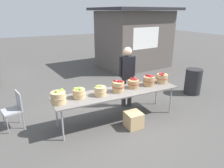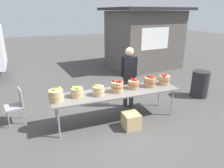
{
  "view_description": "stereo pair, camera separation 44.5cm",
  "coord_description": "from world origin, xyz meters",
  "px_view_note": "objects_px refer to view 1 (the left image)",
  "views": [
    {
      "loc": [
        -2.13,
        -4.05,
        2.57
      ],
      "look_at": [
        0.0,
        0.3,
        0.85
      ],
      "focal_mm": 32.75,
      "sensor_mm": 36.0,
      "label": 1
    },
    {
      "loc": [
        -1.72,
        -4.22,
        2.57
      ],
      "look_at": [
        0.0,
        0.3,
        0.85
      ],
      "focal_mm": 32.75,
      "sensor_mm": 36.0,
      "label": 2
    }
  ],
  "objects_px": {
    "apple_basket_red_1": "(133,83)",
    "trash_barrel": "(193,81)",
    "apple_basket_red_3": "(162,78)",
    "vendor_adult": "(127,73)",
    "apple_basket_green_2": "(100,91)",
    "apple_basket_red_0": "(118,86)",
    "folding_chair": "(15,107)",
    "apple_basket_red_2": "(149,80)",
    "market_table": "(117,93)",
    "apple_basket_green_0": "(58,97)",
    "apple_basket_green_1": "(79,93)",
    "produce_crate": "(133,120)"
  },
  "relations": [
    {
      "from": "apple_basket_red_3",
      "to": "vendor_adult",
      "type": "distance_m",
      "value": 0.95
    },
    {
      "from": "trash_barrel",
      "to": "produce_crate",
      "type": "relative_size",
      "value": 2.25
    },
    {
      "from": "apple_basket_green_2",
      "to": "folding_chair",
      "type": "distance_m",
      "value": 1.99
    },
    {
      "from": "market_table",
      "to": "apple_basket_red_1",
      "type": "xyz_separation_m",
      "value": [
        0.49,
        0.07,
        0.15
      ]
    },
    {
      "from": "market_table",
      "to": "apple_basket_red_3",
      "type": "xyz_separation_m",
      "value": [
        1.39,
        0.06,
        0.16
      ]
    },
    {
      "from": "apple_basket_red_3",
      "to": "vendor_adult",
      "type": "relative_size",
      "value": 0.18
    },
    {
      "from": "apple_basket_red_0",
      "to": "apple_basket_red_1",
      "type": "xyz_separation_m",
      "value": [
        0.47,
        0.07,
        -0.02
      ]
    },
    {
      "from": "folding_chair",
      "to": "apple_basket_green_2",
      "type": "bearing_deg",
      "value": 55.19
    },
    {
      "from": "apple_basket_red_2",
      "to": "apple_basket_red_0",
      "type": "bearing_deg",
      "value": -177.26
    },
    {
      "from": "apple_basket_green_2",
      "to": "trash_barrel",
      "type": "height_order",
      "value": "apple_basket_green_2"
    },
    {
      "from": "apple_basket_green_0",
      "to": "vendor_adult",
      "type": "height_order",
      "value": "vendor_adult"
    },
    {
      "from": "apple_basket_green_1",
      "to": "apple_basket_red_3",
      "type": "relative_size",
      "value": 0.96
    },
    {
      "from": "market_table",
      "to": "apple_basket_green_2",
      "type": "bearing_deg",
      "value": -176.34
    },
    {
      "from": "apple_basket_red_1",
      "to": "trash_barrel",
      "type": "height_order",
      "value": "apple_basket_red_1"
    },
    {
      "from": "vendor_adult",
      "to": "apple_basket_green_2",
      "type": "bearing_deg",
      "value": 46.9
    },
    {
      "from": "apple_basket_red_2",
      "to": "apple_basket_red_3",
      "type": "distance_m",
      "value": 0.44
    },
    {
      "from": "apple_basket_green_1",
      "to": "apple_basket_red_2",
      "type": "distance_m",
      "value": 1.89
    },
    {
      "from": "apple_basket_green_1",
      "to": "apple_basket_red_2",
      "type": "bearing_deg",
      "value": -0.26
    },
    {
      "from": "apple_basket_red_1",
      "to": "trash_barrel",
      "type": "xyz_separation_m",
      "value": [
        2.54,
        0.39,
        -0.45
      ]
    },
    {
      "from": "apple_basket_red_1",
      "to": "apple_basket_red_3",
      "type": "xyz_separation_m",
      "value": [
        0.9,
        -0.01,
        0.02
      ]
    },
    {
      "from": "apple_basket_red_3",
      "to": "market_table",
      "type": "bearing_deg",
      "value": -177.71
    },
    {
      "from": "apple_basket_red_1",
      "to": "apple_basket_green_2",
      "type": "bearing_deg",
      "value": -174.12
    },
    {
      "from": "apple_basket_red_1",
      "to": "vendor_adult",
      "type": "xyz_separation_m",
      "value": [
        0.12,
        0.52,
        0.13
      ]
    },
    {
      "from": "produce_crate",
      "to": "apple_basket_red_1",
      "type": "bearing_deg",
      "value": 60.55
    },
    {
      "from": "apple_basket_green_1",
      "to": "apple_basket_red_0",
      "type": "distance_m",
      "value": 0.96
    },
    {
      "from": "folding_chair",
      "to": "apple_basket_red_1",
      "type": "bearing_deg",
      "value": 64.36
    },
    {
      "from": "vendor_adult",
      "to": "produce_crate",
      "type": "xyz_separation_m",
      "value": [
        -0.43,
        -1.07,
        -0.81
      ]
    },
    {
      "from": "apple_basket_green_0",
      "to": "produce_crate",
      "type": "relative_size",
      "value": 0.9
    },
    {
      "from": "market_table",
      "to": "apple_basket_green_2",
      "type": "distance_m",
      "value": 0.49
    },
    {
      "from": "apple_basket_green_0",
      "to": "trash_barrel",
      "type": "xyz_separation_m",
      "value": [
        4.44,
        0.48,
        -0.47
      ]
    },
    {
      "from": "folding_chair",
      "to": "market_table",
      "type": "bearing_deg",
      "value": 60.09
    },
    {
      "from": "apple_basket_green_2",
      "to": "apple_basket_red_3",
      "type": "bearing_deg",
      "value": 2.63
    },
    {
      "from": "market_table",
      "to": "folding_chair",
      "type": "xyz_separation_m",
      "value": [
        -2.27,
        0.72,
        -0.21
      ]
    },
    {
      "from": "produce_crate",
      "to": "trash_barrel",
      "type": "bearing_deg",
      "value": 18.18
    },
    {
      "from": "market_table",
      "to": "apple_basket_red_2",
      "type": "bearing_deg",
      "value": 2.66
    },
    {
      "from": "apple_basket_red_2",
      "to": "apple_basket_red_1",
      "type": "bearing_deg",
      "value": 176.95
    },
    {
      "from": "trash_barrel",
      "to": "apple_basket_red_3",
      "type": "bearing_deg",
      "value": -166.39
    },
    {
      "from": "apple_basket_red_2",
      "to": "vendor_adult",
      "type": "xyz_separation_m",
      "value": [
        -0.34,
        0.54,
        0.11
      ]
    },
    {
      "from": "apple_basket_green_0",
      "to": "produce_crate",
      "type": "xyz_separation_m",
      "value": [
        1.59,
        -0.45,
        -0.7
      ]
    },
    {
      "from": "apple_basket_green_1",
      "to": "vendor_adult",
      "type": "bearing_deg",
      "value": 19.06
    },
    {
      "from": "produce_crate",
      "to": "apple_basket_red_2",
      "type": "bearing_deg",
      "value": 34.46
    },
    {
      "from": "folding_chair",
      "to": "trash_barrel",
      "type": "distance_m",
      "value": 5.31
    },
    {
      "from": "apple_basket_green_0",
      "to": "apple_basket_red_3",
      "type": "height_order",
      "value": "apple_basket_green_0"
    },
    {
      "from": "apple_basket_green_1",
      "to": "apple_basket_red_2",
      "type": "xyz_separation_m",
      "value": [
        1.89,
        -0.01,
        0.02
      ]
    },
    {
      "from": "vendor_adult",
      "to": "trash_barrel",
      "type": "height_order",
      "value": "vendor_adult"
    },
    {
      "from": "apple_basket_red_3",
      "to": "folding_chair",
      "type": "height_order",
      "value": "apple_basket_red_3"
    },
    {
      "from": "apple_basket_green_2",
      "to": "apple_basket_red_0",
      "type": "relative_size",
      "value": 0.95
    },
    {
      "from": "apple_basket_green_2",
      "to": "trash_barrel",
      "type": "distance_m",
      "value": 3.55
    },
    {
      "from": "vendor_adult",
      "to": "trash_barrel",
      "type": "distance_m",
      "value": 2.5
    },
    {
      "from": "folding_chair",
      "to": "trash_barrel",
      "type": "bearing_deg",
      "value": 74.74
    }
  ]
}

